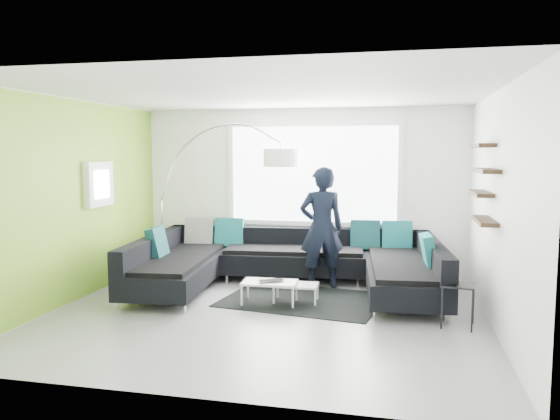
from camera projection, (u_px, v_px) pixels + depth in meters
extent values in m
plane|color=gray|center=(267.00, 313.00, 7.03)|extent=(5.50, 5.50, 0.00)
cube|color=white|center=(302.00, 192.00, 9.31)|extent=(5.50, 0.04, 2.80)
cube|color=white|center=(193.00, 234.00, 4.45)|extent=(5.50, 0.04, 2.80)
cube|color=white|center=(72.00, 201.00, 7.47)|extent=(0.04, 5.00, 2.80)
cube|color=white|center=(498.00, 210.00, 6.29)|extent=(0.04, 5.00, 2.80)
cube|color=silver|center=(266.00, 93.00, 6.73)|extent=(5.50, 5.00, 0.04)
cube|color=#7FB72D|center=(72.00, 201.00, 7.47)|extent=(0.01, 5.00, 2.80)
cube|color=white|center=(313.00, 174.00, 9.19)|extent=(2.96, 0.06, 1.68)
cube|color=white|center=(99.00, 184.00, 8.02)|extent=(0.12, 0.66, 0.66)
cube|color=black|center=(484.00, 182.00, 6.67)|extent=(0.20, 1.24, 0.95)
cube|color=black|center=(288.00, 277.00, 8.06)|extent=(4.57, 3.07, 0.46)
cube|color=black|center=(288.00, 250.00, 8.01)|extent=(4.57, 3.07, 0.34)
cube|color=#0C4C51|center=(288.00, 246.00, 8.01)|extent=(3.90, 0.58, 0.48)
cube|color=black|center=(302.00, 300.00, 7.67)|extent=(2.34, 1.85, 0.01)
cube|color=white|center=(283.00, 292.00, 7.49)|extent=(0.98, 0.60, 0.31)
cube|color=black|center=(458.00, 305.00, 6.47)|extent=(0.43, 0.43, 0.52)
imported|color=black|center=(322.00, 228.00, 8.28)|extent=(0.95, 0.86, 1.85)
imported|color=black|center=(272.00, 282.00, 7.38)|extent=(0.54, 0.52, 0.03)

